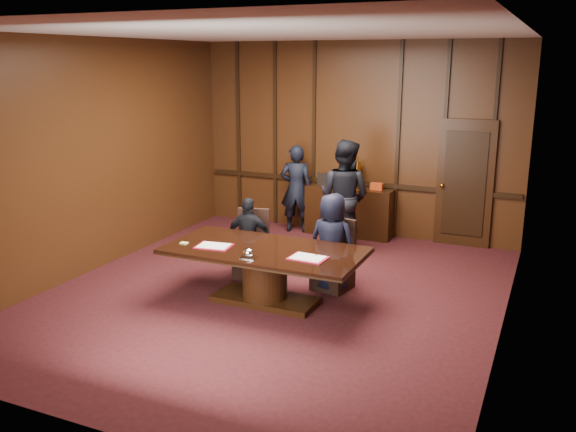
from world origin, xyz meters
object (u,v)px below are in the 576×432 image
(signatory_left, at_px, (249,238))
(witness_left, at_px, (296,189))
(sideboard, at_px, (349,210))
(witness_right, at_px, (344,197))
(conference_table, at_px, (265,266))
(signatory_right, at_px, (332,242))

(signatory_left, relative_size, witness_left, 0.74)
(sideboard, distance_m, witness_left, 1.06)
(witness_left, xyz_separation_m, witness_right, (1.22, -0.81, 0.13))
(sideboard, relative_size, conference_table, 0.61)
(signatory_left, bearing_deg, witness_right, -129.28)
(signatory_left, xyz_separation_m, signatory_right, (1.30, 0.00, 0.09))
(witness_right, bearing_deg, signatory_left, 73.47)
(sideboard, bearing_deg, witness_right, -77.07)
(sideboard, distance_m, conference_table, 3.54)
(conference_table, bearing_deg, witness_left, 106.60)
(witness_right, bearing_deg, signatory_right, 113.41)
(sideboard, distance_m, signatory_right, 2.82)
(signatory_right, relative_size, witness_right, 0.73)
(sideboard, bearing_deg, signatory_right, -76.45)
(sideboard, height_order, signatory_left, sideboard)
(signatory_left, height_order, witness_right, witness_right)
(conference_table, xyz_separation_m, witness_right, (0.21, 2.57, 0.44))
(signatory_right, distance_m, witness_right, 1.84)
(sideboard, bearing_deg, signatory_left, -103.16)
(signatory_right, bearing_deg, witness_right, -71.95)
(signatory_left, distance_m, witness_right, 2.00)
(conference_table, distance_m, witness_right, 2.61)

